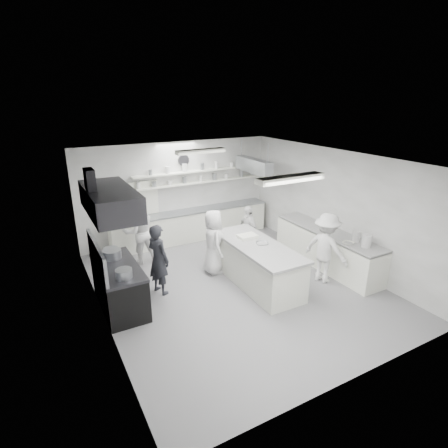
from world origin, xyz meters
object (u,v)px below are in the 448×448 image
back_counter (192,225)px  cook_back (139,231)px  right_counter (326,249)px  stove (120,287)px  cook_stove (158,259)px  prep_island (257,265)px

back_counter → cook_back: size_ratio=2.84×
back_counter → right_counter: right_counter is taller
stove → right_counter: (5.25, -0.60, 0.02)m
back_counter → cook_stove: cook_stove is taller
back_counter → prep_island: size_ratio=1.92×
stove → right_counter: bearing=-6.5°
stove → prep_island: (3.11, -0.54, 0.03)m
back_counter → stove: bearing=-136.0°
stove → right_counter: right_counter is taller
right_counter → prep_island: size_ratio=1.27×
stove → back_counter: back_counter is taller
cook_stove → cook_back: (0.08, 1.78, 0.06)m
cook_stove → cook_back: bearing=-23.4°
stove → right_counter: size_ratio=0.55×
stove → cook_stove: bearing=9.9°
right_counter → back_counter: bearing=124.7°
right_counter → cook_back: (-4.23, 2.55, 0.41)m
back_counter → cook_stove: size_ratio=3.05×
right_counter → cook_back: size_ratio=1.88×
back_counter → prep_island: (0.21, -3.34, 0.02)m
stove → cook_stove: 1.02m
cook_back → prep_island: bearing=127.8°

